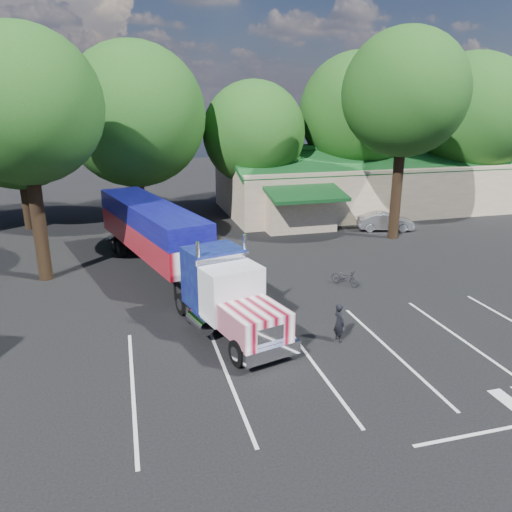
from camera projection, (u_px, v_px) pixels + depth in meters
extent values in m
plane|color=black|center=(267.00, 301.00, 23.65)|extent=(120.00, 120.00, 0.00)
cube|color=beige|center=(364.00, 185.00, 43.08)|extent=(24.00, 11.00, 4.00)
cube|color=#164E20|center=(380.00, 159.00, 40.12)|extent=(24.20, 6.25, 2.10)
cube|color=#164E20|center=(353.00, 153.00, 44.54)|extent=(24.20, 6.25, 2.10)
cube|color=beige|center=(299.00, 211.00, 36.03)|extent=(5.00, 2.50, 2.80)
cube|color=#164E20|center=(306.00, 194.00, 34.38)|extent=(5.40, 3.19, 0.80)
cylinder|color=black|center=(27.00, 202.00, 36.20)|extent=(0.70, 0.70, 4.00)
sphere|color=#134516|center=(16.00, 129.00, 34.64)|extent=(8.40, 8.40, 8.40)
cylinder|color=black|center=(140.00, 198.00, 36.66)|extent=(0.70, 0.70, 4.30)
sphere|color=#134516|center=(134.00, 115.00, 34.88)|extent=(10.00, 10.00, 10.00)
cylinder|color=black|center=(254.00, 194.00, 40.20)|extent=(0.70, 0.70, 3.60)
sphere|color=#134516|center=(254.00, 133.00, 38.75)|extent=(8.00, 8.00, 8.00)
cylinder|color=black|center=(354.00, 183.00, 42.76)|extent=(0.70, 0.70, 4.50)
sphere|color=#134516|center=(358.00, 112.00, 40.99)|extent=(9.60, 9.60, 9.60)
cylinder|color=black|center=(463.00, 183.00, 44.23)|extent=(0.70, 0.70, 3.90)
sphere|color=#134516|center=(471.00, 115.00, 42.46)|extent=(10.40, 10.40, 10.40)
cylinder|color=black|center=(39.00, 224.00, 25.66)|extent=(0.70, 0.70, 6.00)
sphere|color=#134516|center=(23.00, 105.00, 23.89)|extent=(7.60, 7.60, 7.60)
cylinder|color=black|center=(396.00, 191.00, 33.34)|extent=(0.70, 0.70, 6.50)
sphere|color=#134516|center=(405.00, 93.00, 31.45)|extent=(8.00, 8.00, 8.00)
cube|color=black|center=(228.00, 316.00, 20.37)|extent=(2.55, 6.36, 0.23)
cube|color=white|center=(273.00, 353.00, 17.60)|extent=(2.25, 0.82, 0.50)
cube|color=white|center=(270.00, 337.00, 17.58)|extent=(1.08, 0.39, 0.82)
cube|color=white|center=(255.00, 322.00, 18.39)|extent=(2.59, 2.65, 1.04)
cube|color=silver|center=(232.00, 292.00, 19.71)|extent=(2.57, 2.00, 2.09)
cube|color=black|center=(239.00, 286.00, 19.09)|extent=(2.03, 0.62, 0.91)
cube|color=white|center=(223.00, 259.00, 19.99)|extent=(2.30, 0.71, 0.23)
cube|color=#0C0C57|center=(214.00, 276.00, 21.00)|extent=(2.67, 2.35, 2.45)
cylinder|color=white|center=(199.00, 279.00, 19.73)|extent=(0.20, 0.20, 3.08)
cylinder|color=white|center=(245.00, 270.00, 20.74)|extent=(0.20, 0.20, 3.08)
cylinder|color=white|center=(200.00, 322.00, 19.85)|extent=(0.96, 1.56, 0.60)
cylinder|color=white|center=(253.00, 309.00, 21.03)|extent=(0.96, 1.56, 0.60)
cube|color=white|center=(151.00, 235.00, 27.51)|extent=(5.34, 11.82, 1.36)
cube|color=#0C095D|center=(150.00, 214.00, 27.14)|extent=(5.34, 11.82, 1.09)
cube|color=black|center=(132.00, 240.00, 31.00)|extent=(1.89, 3.35, 0.32)
cube|color=black|center=(175.00, 288.00, 23.58)|extent=(0.13, 0.13, 1.27)
cube|color=black|center=(199.00, 283.00, 24.19)|extent=(0.13, 0.13, 1.27)
cube|color=white|center=(123.00, 238.00, 32.82)|extent=(2.13, 0.68, 0.11)
cylinder|color=black|center=(239.00, 353.00, 17.80)|extent=(0.57, 1.05, 1.00)
cylinder|color=black|center=(283.00, 341.00, 18.72)|extent=(0.57, 1.05, 1.00)
cylinder|color=black|center=(192.00, 312.00, 21.23)|extent=(0.57, 1.05, 1.00)
cylinder|color=black|center=(231.00, 303.00, 22.15)|extent=(0.57, 1.05, 1.00)
cylinder|color=black|center=(183.00, 304.00, 22.05)|extent=(0.57, 1.05, 1.00)
cylinder|color=black|center=(221.00, 296.00, 22.97)|extent=(0.57, 1.05, 1.00)
cylinder|color=black|center=(121.00, 249.00, 30.02)|extent=(0.57, 1.05, 1.00)
cylinder|color=black|center=(151.00, 245.00, 30.94)|extent=(0.57, 1.05, 1.00)
cylinder|color=black|center=(116.00, 245.00, 30.92)|extent=(0.57, 1.05, 1.00)
cylinder|color=black|center=(145.00, 241.00, 31.84)|extent=(0.57, 1.05, 1.00)
imported|color=black|center=(339.00, 322.00, 19.56)|extent=(0.45, 0.62, 1.57)
imported|color=black|center=(345.00, 277.00, 25.55)|extent=(1.38, 1.63, 0.84)
imported|color=#A9AAB1|center=(385.00, 222.00, 36.09)|extent=(4.20, 2.44, 1.31)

